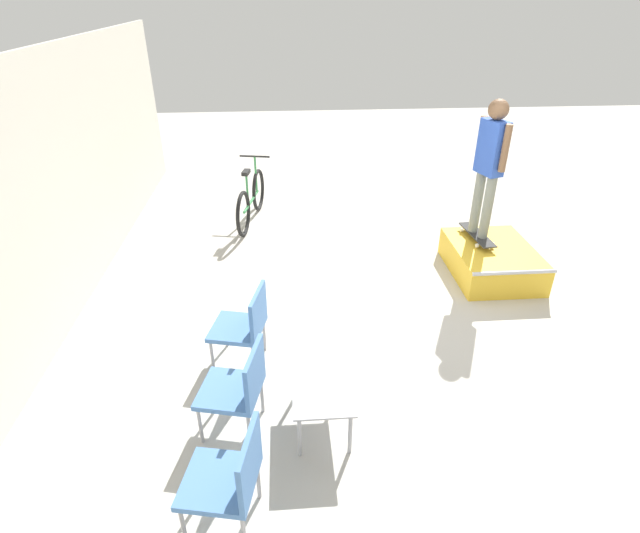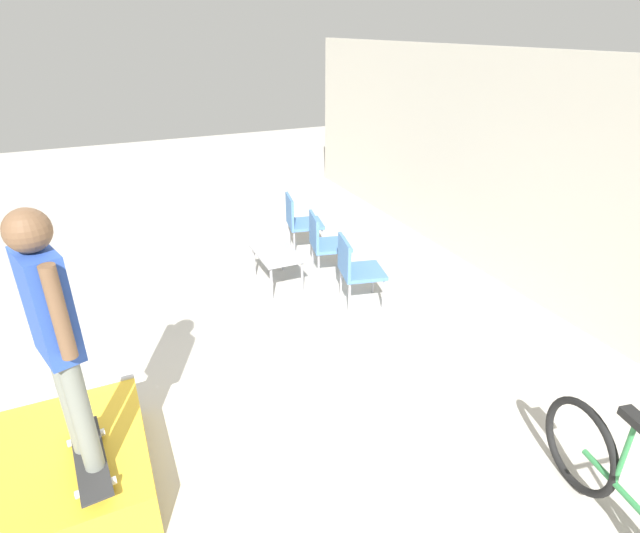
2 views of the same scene
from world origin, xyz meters
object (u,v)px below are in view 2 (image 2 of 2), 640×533
at_px(skate_ramp_box, 74,469).
at_px(patio_chair_center, 325,241).
at_px(coffee_table, 277,257).
at_px(patio_chair_left, 300,220).
at_px(patio_chair_right, 356,267).
at_px(person_skater, 53,325).
at_px(skateboard_on_ramp, 90,458).
at_px(bicycle, 638,505).

bearing_deg(skate_ramp_box, patio_chair_center, 128.12).
bearing_deg(coffee_table, patio_chair_left, 142.55).
bearing_deg(skate_ramp_box, coffee_table, 134.91).
bearing_deg(patio_chair_right, person_skater, 134.31).
height_order(patio_chair_left, patio_chair_right, same).
relative_size(skate_ramp_box, patio_chair_center, 1.59).
bearing_deg(person_skater, skateboard_on_ramp, -107.75).
height_order(patio_chair_center, bicycle, bicycle).
xyz_separation_m(person_skater, bicycle, (1.82, 3.26, -1.21)).
relative_size(person_skater, patio_chair_center, 2.06).
xyz_separation_m(skateboard_on_ramp, patio_chair_left, (-3.76, 3.14, 0.02)).
bearing_deg(person_skater, coffee_table, 121.59).
bearing_deg(patio_chair_right, skate_ramp_box, 129.77).
xyz_separation_m(patio_chair_left, patio_chair_right, (1.85, 0.00, 0.00)).
distance_m(skate_ramp_box, patio_chair_right, 3.72).
height_order(skateboard_on_ramp, person_skater, person_skater).
bearing_deg(person_skater, bicycle, 43.12).
bearing_deg(person_skater, patio_chair_left, 122.36).
bearing_deg(skate_ramp_box, patio_chair_right, 116.78).
bearing_deg(skateboard_on_ramp, coffee_table, 134.27).
bearing_deg(coffee_table, patio_chair_right, 38.61).
relative_size(skate_ramp_box, bicycle, 0.78).
bearing_deg(patio_chair_left, person_skater, 151.39).
relative_size(patio_chair_center, bicycle, 0.49).
relative_size(patio_chair_left, patio_chair_center, 1.00).
bearing_deg(skate_ramp_box, person_skater, 33.35).
distance_m(skateboard_on_ramp, person_skater, 1.11).
height_order(skate_ramp_box, skateboard_on_ramp, skateboard_on_ramp).
xyz_separation_m(coffee_table, patio_chair_right, (0.91, 0.72, 0.10)).
bearing_deg(patio_chair_left, skate_ramp_box, 148.05).
relative_size(skate_ramp_box, patio_chair_right, 1.59).
bearing_deg(bicycle, skate_ramp_box, -110.31).
xyz_separation_m(skateboard_on_ramp, person_skater, (0.00, 0.00, 1.11)).
xyz_separation_m(skate_ramp_box, bicycle, (2.06, 3.42, 0.19)).
relative_size(patio_chair_center, patio_chair_right, 1.00).
height_order(skate_ramp_box, coffee_table, coffee_table).
bearing_deg(patio_chair_right, skateboard_on_ramp, 134.31).
bearing_deg(coffee_table, patio_chair_center, 91.57).
distance_m(person_skater, coffee_table, 3.90).
xyz_separation_m(skate_ramp_box, patio_chair_right, (-1.67, 3.31, 0.30)).
distance_m(patio_chair_left, patio_chair_center, 0.92).
distance_m(skate_ramp_box, skateboard_on_ramp, 0.41).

